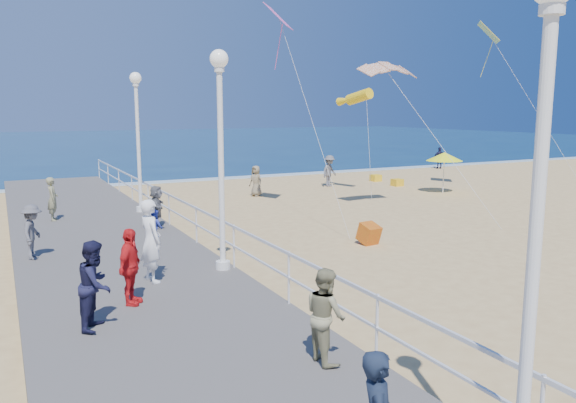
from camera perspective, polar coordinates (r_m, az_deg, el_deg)
name	(u,v)px	position (r m, az deg, el deg)	size (l,w,h in m)	color
ground	(395,259)	(16.83, 10.80, -5.73)	(160.00, 160.00, 0.00)	#D7B370
ocean	(86,143)	(78.53, -19.88, 5.60)	(160.00, 90.00, 0.05)	navy
surf_line	(187,181)	(35.02, -10.26, 2.11)	(160.00, 1.20, 0.04)	white
boardwalk	(136,289)	(13.66, -15.16, -8.58)	(5.00, 44.00, 0.40)	#66625C
railing	(234,234)	(14.06, -5.53, -3.35)	(0.05, 42.00, 0.55)	white
lamp_post_near	(540,177)	(6.09, 24.20, 2.31)	(0.44, 0.44, 5.32)	white
lamp_post_mid	(221,138)	(13.63, -6.87, 6.47)	(0.44, 0.44, 5.32)	white
lamp_post_far	(138,127)	(22.28, -15.04, 7.29)	(0.44, 0.44, 5.32)	white
woman_holding_toddler	(151,241)	(13.20, -13.76, -3.91)	(0.70, 0.46, 1.92)	white
toddler_held	(155,227)	(13.32, -13.33, -2.50)	(0.39, 0.30, 0.80)	#3443C3
spectator_1	(325,315)	(8.95, 3.83, -11.42)	(0.73, 0.57, 1.51)	gray
spectator_2	(33,232)	(16.29, -24.52, -2.82)	(0.95, 0.54, 1.47)	#56555A
spectator_3	(130,267)	(11.82, -15.75, -6.41)	(0.92, 0.38, 1.58)	red
spectator_5	(157,207)	(19.24, -13.20, -0.53)	(1.33, 0.42, 1.43)	slate
spectator_6	(53,199)	(21.67, -22.80, 0.24)	(0.57, 0.37, 1.56)	gray
spectator_7	(95,285)	(10.77, -18.98, -7.99)	(0.79, 0.61, 1.62)	#181836
beach_walker_a	(329,171)	(32.03, 4.24, 3.12)	(1.15, 0.66, 1.78)	#5C5C62
beach_walker_b	(440,158)	(43.17, 15.16, 4.29)	(0.94, 0.39, 1.60)	#1A1937
beach_walker_c	(256,181)	(28.33, -3.28, 2.10)	(0.76, 0.49, 1.56)	#83765B
box_kite	(369,235)	(18.37, 8.22, -3.44)	(0.55, 0.55, 0.60)	red
beach_umbrella	(444,157)	(30.42, 15.60, 4.41)	(1.90, 1.90, 2.14)	white
beach_chair_left	(376,178)	(34.79, 8.90, 2.38)	(0.55, 0.55, 0.40)	yellow
beach_chair_right	(397,182)	(32.81, 11.03, 1.91)	(0.55, 0.55, 0.40)	yellow
kite_parafoil	(389,66)	(24.14, 10.20, 13.39)	(2.59, 0.90, 0.30)	#CB5517
kite_windsock	(359,97)	(29.35, 7.25, 10.51)	(0.56, 0.56, 2.51)	yellow
kite_diamond_pink	(278,17)	(23.37, -0.97, 18.27)	(1.31, 1.31, 0.02)	#E654B5
kite_diamond_multi	(488,32)	(31.41, 19.69, 15.86)	(1.41, 1.41, 0.02)	#1B9EE5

